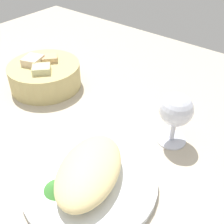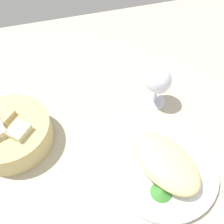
% 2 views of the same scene
% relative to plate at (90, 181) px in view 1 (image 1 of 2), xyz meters
% --- Properties ---
extents(ground_plane, '(1.40, 1.40, 0.02)m').
position_rel_plate_xyz_m(ground_plane, '(-0.04, 0.12, -0.02)').
color(ground_plane, '#BBAE98').
extents(plate, '(0.24, 0.24, 0.01)m').
position_rel_plate_xyz_m(plate, '(0.00, 0.00, 0.00)').
color(plate, white).
rests_on(plate, ground_plane).
extents(omelette, '(0.20, 0.16, 0.05)m').
position_rel_plate_xyz_m(omelette, '(-0.00, 0.00, 0.03)').
color(omelette, beige).
rests_on(omelette, plate).
extents(lettuce_garnish, '(0.05, 0.05, 0.01)m').
position_rel_plate_xyz_m(lettuce_garnish, '(-0.05, 0.03, 0.01)').
color(lettuce_garnish, '#3A8131').
rests_on(lettuce_garnish, plate).
extents(bread_basket, '(0.19, 0.19, 0.08)m').
position_rel_plate_xyz_m(bread_basket, '(0.17, 0.31, 0.03)').
color(bread_basket, tan).
rests_on(bread_basket, ground_plane).
extents(wine_glass_near, '(0.07, 0.07, 0.11)m').
position_rel_plate_xyz_m(wine_glass_near, '(0.19, -0.06, 0.07)').
color(wine_glass_near, silver).
rests_on(wine_glass_near, ground_plane).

